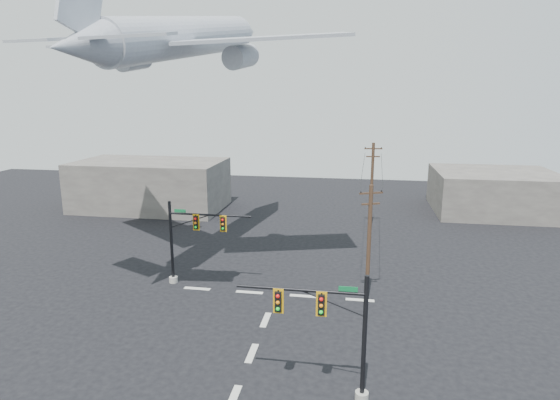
% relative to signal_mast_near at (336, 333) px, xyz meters
% --- Properties ---
extents(ground, '(120.00, 120.00, 0.00)m').
position_rel_signal_mast_near_xyz_m(ground, '(-4.76, -0.78, -3.41)').
color(ground, black).
rests_on(ground, ground).
extents(lane_markings, '(14.00, 21.20, 0.01)m').
position_rel_signal_mast_near_xyz_m(lane_markings, '(-4.76, 4.55, -3.40)').
color(lane_markings, beige).
rests_on(lane_markings, ground).
extents(signal_mast_near, '(6.31, 0.70, 6.34)m').
position_rel_signal_mast_near_xyz_m(signal_mast_near, '(0.00, 0.00, 0.00)').
color(signal_mast_near, '#9B978D').
rests_on(signal_mast_near, ground).
extents(signal_mast_far, '(6.53, 0.71, 6.43)m').
position_rel_signal_mast_near_xyz_m(signal_mast_far, '(-11.60, 12.03, 0.06)').
color(signal_mast_far, '#9B978D').
rests_on(signal_mast_far, ground).
extents(utility_pole_a, '(1.57, 0.77, 8.32)m').
position_rel_signal_mast_near_xyz_m(utility_pole_a, '(1.68, 11.11, 0.94)').
color(utility_pole_a, '#42291C').
rests_on(utility_pole_a, ground).
extents(utility_pole_b, '(1.86, 0.32, 9.20)m').
position_rel_signal_mast_near_xyz_m(utility_pole_b, '(2.30, 29.69, 1.40)').
color(utility_pole_b, '#42291C').
rests_on(utility_pole_b, ground).
extents(power_lines, '(2.22, 18.57, 0.03)m').
position_rel_signal_mast_near_xyz_m(power_lines, '(1.99, 20.40, 4.71)').
color(power_lines, black).
extents(airliner, '(26.32, 28.03, 7.38)m').
position_rel_signal_mast_near_xyz_m(airliner, '(-12.82, 16.52, 14.98)').
color(airliner, '#B0B4BC').
extents(building_left, '(18.00, 10.00, 6.00)m').
position_rel_signal_mast_near_xyz_m(building_left, '(-24.76, 34.22, -0.41)').
color(building_left, slate).
rests_on(building_left, ground).
extents(building_right, '(14.00, 12.00, 5.00)m').
position_rel_signal_mast_near_xyz_m(building_right, '(17.24, 39.22, -0.91)').
color(building_right, slate).
rests_on(building_right, ground).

